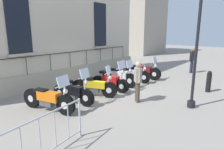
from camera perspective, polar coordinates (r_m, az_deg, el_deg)
name	(u,v)px	position (r m, az deg, el deg)	size (l,w,h in m)	color
ground_plane	(105,90)	(9.29, -2.14, -4.44)	(60.00, 60.00, 0.00)	gray
building_facade	(63,10)	(11.01, -14.20, 17.77)	(0.82, 11.66, 7.80)	beige
motorcycle_orange	(48,99)	(7.11, -18.10, -6.83)	(2.21, 0.78, 1.33)	black
motorcycle_black	(73,92)	(7.61, -11.24, -5.13)	(1.93, 0.58, 1.42)	black
motorcycle_yellow	(94,87)	(8.33, -5.22, -3.54)	(1.97, 0.93, 1.36)	black
motorcycle_red	(110,81)	(9.03, -0.54, -2.06)	(1.98, 0.71, 1.46)	black
motorcycle_white	(119,77)	(9.81, 2.15, -0.70)	(1.98, 0.69, 1.36)	black
motorcycle_silver	(132,75)	(10.56, 6.00, -0.04)	(1.91, 0.84, 0.99)	black
motorcycle_maroon	(145,71)	(11.43, 9.56, 0.91)	(1.99, 0.57, 1.33)	black
lamppost	(198,36)	(7.30, 23.80, 10.39)	(0.31, 0.31, 4.70)	black
crowd_barrier	(48,134)	(4.62, -18.23, -16.18)	(0.33, 2.13, 1.05)	#B7B7BF
bollard	(209,81)	(9.85, 26.47, -1.82)	(0.21, 0.21, 0.98)	black
pedestrian_standing	(192,59)	(13.79, 22.39, 4.22)	(0.24, 0.53, 1.64)	#23283D
pedestrian_walking	(138,80)	(7.57, 7.56, -1.48)	(0.41, 0.41, 1.60)	#47382D
distant_building	(140,20)	(24.86, 8.23, 15.40)	(4.48, 5.75, 7.86)	#9E9384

